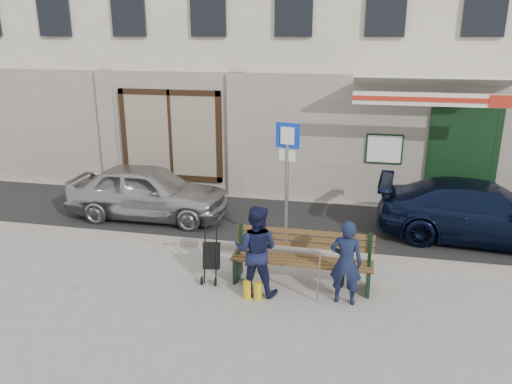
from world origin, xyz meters
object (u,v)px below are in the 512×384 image
(car_silver, at_px, (148,192))
(parking_sign, at_px, (287,168))
(man, at_px, (346,262))
(bench, at_px, (299,260))
(car_navy, at_px, (483,212))
(stroller, at_px, (211,257))
(woman, at_px, (256,250))

(car_silver, bearing_deg, parking_sign, -109.59)
(car_silver, relative_size, man, 2.65)
(car_silver, height_order, bench, car_silver)
(car_navy, distance_m, bench, 4.38)
(car_navy, relative_size, man, 3.02)
(parking_sign, distance_m, bench, 1.88)
(car_navy, distance_m, man, 4.12)
(car_navy, xyz_separation_m, stroller, (-4.94, -2.89, -0.17))
(car_navy, xyz_separation_m, bench, (-3.44, -2.71, -0.16))
(parking_sign, relative_size, man, 1.83)
(car_navy, bearing_deg, woman, 132.33)
(bench, bearing_deg, woman, -145.78)
(woman, height_order, stroller, woman)
(bench, distance_m, man, 0.95)
(car_navy, xyz_separation_m, parking_sign, (-3.88, -1.37, 1.09))
(car_silver, bearing_deg, car_navy, -89.07)
(car_silver, relative_size, stroller, 3.73)
(car_silver, height_order, parking_sign, parking_sign)
(bench, bearing_deg, stroller, -173.10)
(woman, bearing_deg, car_navy, -139.49)
(man, xyz_separation_m, woman, (-1.45, 0.01, 0.06))
(car_silver, height_order, woman, woman)
(car_silver, distance_m, stroller, 3.59)
(stroller, bearing_deg, parking_sign, 45.69)
(car_silver, distance_m, woman, 4.37)
(stroller, bearing_deg, bench, -2.34)
(car_navy, bearing_deg, stroller, 125.03)
(bench, xyz_separation_m, stroller, (-1.50, -0.18, -0.02))
(car_silver, bearing_deg, woman, -133.25)
(car_silver, relative_size, parking_sign, 1.45)
(car_navy, distance_m, stroller, 5.73)
(car_navy, distance_m, woman, 5.17)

